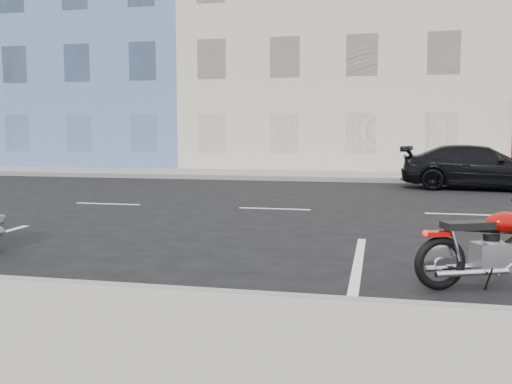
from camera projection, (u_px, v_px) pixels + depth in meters
ground at (367, 212)px, 12.18m from camera, size 120.00×120.00×0.00m
sidewalk_far at (238, 174)px, 21.68m from camera, size 80.00×3.40×0.15m
curb_far at (227, 178)px, 20.03m from camera, size 80.00×0.12×0.16m
bldg_blue at (108, 40)px, 30.27m from camera, size 12.00×12.00×13.00m
bldg_cream at (335, 48)px, 27.82m from camera, size 12.00×12.00×11.50m
car_far at (479, 167)px, 16.73m from camera, size 4.66×2.30×1.30m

